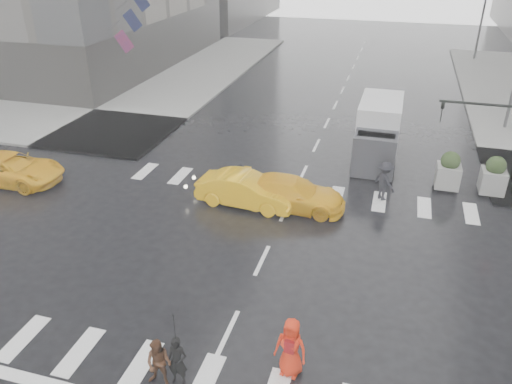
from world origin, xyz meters
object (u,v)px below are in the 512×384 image
(pedestrian_orange, at_px, (291,347))
(taxi_front, at_px, (14,171))
(taxi_mid, at_px, (246,190))
(box_truck, at_px, (378,130))
(traffic_signal_pole, at_px, (506,132))
(pedestrian_brown, at_px, (159,363))

(pedestrian_orange, distance_m, taxi_front, 17.54)
(pedestrian_orange, relative_size, taxi_mid, 0.41)
(taxi_mid, relative_size, box_truck, 0.78)
(traffic_signal_pole, xyz_separation_m, taxi_mid, (-10.86, -3.98, -2.47))
(pedestrian_orange, distance_m, taxi_mid, 9.92)
(traffic_signal_pole, distance_m, pedestrian_orange, 14.88)
(pedestrian_orange, bearing_deg, taxi_front, 160.47)
(pedestrian_orange, bearing_deg, pedestrian_brown, -150.46)
(taxi_front, xyz_separation_m, taxi_mid, (11.58, 1.11, 0.04))
(taxi_front, distance_m, box_truck, 18.72)
(pedestrian_orange, relative_size, taxi_front, 0.46)
(pedestrian_brown, distance_m, pedestrian_orange, 3.62)
(pedestrian_brown, xyz_separation_m, taxi_mid, (-0.71, 10.42, -0.01))
(pedestrian_orange, bearing_deg, box_truck, 93.00)
(pedestrian_brown, xyz_separation_m, box_truck, (4.58, 17.37, 0.90))
(box_truck, bearing_deg, pedestrian_brown, -104.33)
(traffic_signal_pole, height_order, pedestrian_orange, traffic_signal_pole)
(pedestrian_brown, relative_size, taxi_front, 0.37)
(traffic_signal_pole, bearing_deg, box_truck, 151.88)
(pedestrian_orange, xyz_separation_m, taxi_front, (-15.64, 7.95, -0.24))
(pedestrian_brown, xyz_separation_m, taxi_front, (-12.29, 9.31, -0.05))
(traffic_signal_pole, distance_m, taxi_front, 23.15)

